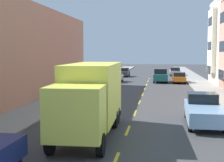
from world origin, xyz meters
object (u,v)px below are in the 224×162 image
(parked_wagon_silver, at_px, (175,71))
(parked_pickup_sky, at_px, (204,110))
(parked_hatchback_orange, at_px, (179,78))
(parked_hatchback_charcoal, at_px, (124,72))
(parked_hatchback_white, at_px, (116,77))
(parked_sedan_champagne, at_px, (91,91))
(delivery_box_truck, at_px, (91,95))
(moving_teal_sedan, at_px, (160,75))

(parked_wagon_silver, bearing_deg, parked_pickup_sky, -90.25)
(parked_hatchback_orange, bearing_deg, parked_hatchback_charcoal, 129.32)
(parked_hatchback_white, bearing_deg, parked_wagon_silver, 57.27)
(parked_pickup_sky, relative_size, parked_sedan_champagne, 1.18)
(delivery_box_truck, height_order, parked_hatchback_white, delivery_box_truck)
(delivery_box_truck, distance_m, parked_hatchback_charcoal, 39.82)
(parked_hatchback_charcoal, bearing_deg, parked_sedan_champagne, -89.86)
(moving_teal_sedan, bearing_deg, parked_pickup_sky, -84.70)
(delivery_box_truck, bearing_deg, parked_pickup_sky, 28.25)
(parked_hatchback_white, bearing_deg, moving_teal_sedan, 2.74)
(parked_wagon_silver, relative_size, parked_hatchback_orange, 1.17)
(parked_wagon_silver, height_order, parked_sedan_champagne, parked_wagon_silver)
(parked_hatchback_charcoal, bearing_deg, moving_teal_sedan, -57.48)
(parked_wagon_silver, xyz_separation_m, parked_hatchback_charcoal, (-8.94, -3.73, -0.05))
(parked_hatchback_white, height_order, parked_pickup_sky, parked_pickup_sky)
(parked_hatchback_charcoal, bearing_deg, delivery_box_truck, -86.13)
(parked_sedan_champagne, height_order, parked_hatchback_charcoal, parked_hatchback_charcoal)
(parked_wagon_silver, xyz_separation_m, parked_sedan_champagne, (-8.87, -31.41, -0.05))
(parked_hatchback_white, distance_m, parked_hatchback_orange, 8.87)
(parked_sedan_champagne, relative_size, moving_teal_sedan, 0.94)
(parked_wagon_silver, bearing_deg, parked_hatchback_charcoal, -157.36)
(parked_pickup_sky, bearing_deg, delivery_box_truck, -151.75)
(parked_wagon_silver, bearing_deg, moving_teal_sedan, -100.99)
(delivery_box_truck, bearing_deg, moving_teal_sedan, 83.11)
(parked_pickup_sky, height_order, parked_hatchback_charcoal, parked_pickup_sky)
(parked_wagon_silver, height_order, parked_pickup_sky, parked_pickup_sky)
(delivery_box_truck, height_order, moving_teal_sedan, delivery_box_truck)
(delivery_box_truck, relative_size, parked_sedan_champagne, 1.82)
(parked_pickup_sky, xyz_separation_m, parked_hatchback_charcoal, (-8.76, 36.44, -0.07))
(parked_hatchback_white, relative_size, parked_sedan_champagne, 0.89)
(moving_teal_sedan, bearing_deg, delivery_box_truck, -96.89)
(parked_hatchback_orange, bearing_deg, delivery_box_truck, -102.03)
(parked_hatchback_white, relative_size, moving_teal_sedan, 0.84)
(delivery_box_truck, height_order, parked_hatchback_orange, delivery_box_truck)
(parked_wagon_silver, xyz_separation_m, parked_hatchback_orange, (-0.09, -14.53, -0.05))
(moving_teal_sedan, bearing_deg, parked_hatchback_white, -177.26)
(parked_hatchback_orange, distance_m, parked_hatchback_charcoal, 13.97)
(parked_sedan_champagne, bearing_deg, parked_wagon_silver, 74.23)
(parked_hatchback_white, xyz_separation_m, moving_teal_sedan, (6.29, 0.30, 0.23))
(delivery_box_truck, relative_size, parked_hatchback_charcoal, 2.04)
(parked_hatchback_charcoal, bearing_deg, parked_hatchback_white, -89.98)
(parked_hatchback_charcoal, height_order, moving_teal_sedan, moving_teal_sedan)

